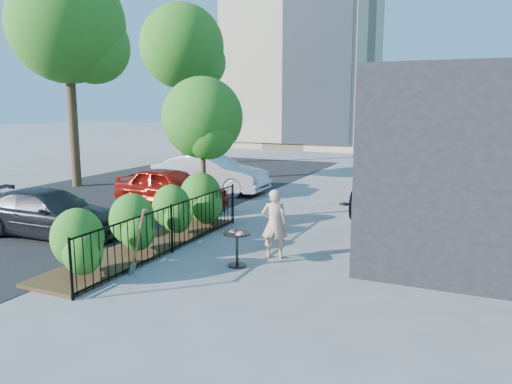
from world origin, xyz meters
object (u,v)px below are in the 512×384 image
at_px(cafe_table, 237,243).
at_px(woman, 274,224).
at_px(patio_tree, 204,123).
at_px(car_silver, 211,174).
at_px(shovel, 137,246).
at_px(car_red, 170,188).
at_px(car_darkgrey, 49,213).
at_px(street_tree_far, 183,52).
at_px(street_tree_near, 68,32).

relative_size(cafe_table, woman, 0.50).
distance_m(patio_tree, car_silver, 5.19).
distance_m(shovel, car_red, 6.30).
height_order(patio_tree, car_red, patio_tree).
bearing_deg(car_silver, patio_tree, -154.27).
distance_m(woman, car_darkgrey, 5.89).
bearing_deg(woman, car_darkgrey, -10.54).
bearing_deg(street_tree_far, cafe_table, -54.39).
distance_m(shovel, car_silver, 9.11).
bearing_deg(street_tree_far, patio_tree, -55.49).
bearing_deg(street_tree_far, car_darkgrey, -71.02).
xyz_separation_m(street_tree_near, street_tree_far, (0.00, 8.00, 0.00)).
bearing_deg(shovel, woman, 46.94).
xyz_separation_m(car_silver, car_darkgrey, (-0.70, -6.98, -0.13)).
relative_size(patio_tree, car_silver, 0.92).
height_order(car_red, car_darkgrey, car_red).
distance_m(patio_tree, car_red, 3.16).
bearing_deg(patio_tree, car_red, 147.67).
distance_m(cafe_table, woman, 0.98).
distance_m(cafe_table, shovel, 1.99).
distance_m(patio_tree, car_darkgrey, 4.56).
bearing_deg(woman, car_red, -50.95).
bearing_deg(street_tree_far, shovel, -60.76).
distance_m(street_tree_near, car_darkgrey, 9.33).
relative_size(street_tree_near, car_red, 2.18).
xyz_separation_m(woman, shovel, (-1.98, -2.12, -0.15)).
relative_size(street_tree_far, cafe_table, 11.07).
height_order(cafe_table, car_darkgrey, car_darkgrey).
distance_m(cafe_table, car_darkgrey, 5.38).
xyz_separation_m(patio_tree, car_silver, (-2.20, 4.22, -2.06)).
bearing_deg(car_silver, woman, -143.00).
distance_m(street_tree_near, car_red, 8.02).
xyz_separation_m(street_tree_near, car_darkgrey, (4.80, -5.96, -5.34)).
bearing_deg(cafe_table, woman, 58.85).
bearing_deg(street_tree_near, car_darkgrey, -51.14).
distance_m(street_tree_near, street_tree_far, 8.00).
height_order(street_tree_near, shovel, street_tree_near).
relative_size(patio_tree, woman, 2.62).
relative_size(patio_tree, car_darkgrey, 1.00).
relative_size(woman, shovel, 1.10).
distance_m(woman, car_silver, 8.24).
height_order(street_tree_far, cafe_table, street_tree_far).
bearing_deg(patio_tree, street_tree_near, 157.43).
distance_m(street_tree_far, car_silver, 10.30).
bearing_deg(woman, patio_tree, -52.58).
bearing_deg(car_darkgrey, patio_tree, -51.66).
distance_m(cafe_table, car_silver, 8.61).
relative_size(patio_tree, car_red, 1.04).
bearing_deg(car_darkgrey, car_silver, -10.92).
xyz_separation_m(street_tree_near, car_silver, (5.50, 1.02, -5.21)).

